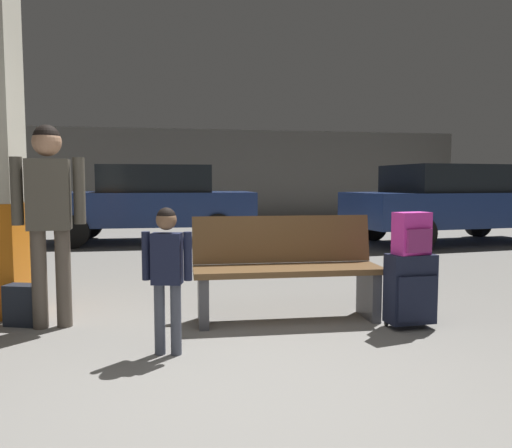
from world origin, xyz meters
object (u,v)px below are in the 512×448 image
(bench, at_px, (286,268))
(suitcase, at_px, (411,289))
(adult, at_px, (49,204))
(parked_car_far, at_px, (151,201))
(parked_car_side, at_px, (451,202))
(child, at_px, (167,265))
(backpack_dark_floor, at_px, (24,305))
(backpack_bright, at_px, (412,234))

(bench, relative_size, suitcase, 2.68)
(bench, xyz_separation_m, adult, (-1.94, 0.08, 0.57))
(parked_car_far, xyz_separation_m, parked_car_side, (5.76, -1.24, 0.00))
(child, xyz_separation_m, parked_car_side, (5.46, 5.44, 0.18))
(parked_car_far, bearing_deg, child, -87.42)
(child, height_order, adult, adult)
(child, height_order, backpack_dark_floor, child)
(child, bearing_deg, backpack_dark_floor, 141.40)
(bench, bearing_deg, adult, 177.57)
(suitcase, relative_size, parked_car_far, 0.15)
(parked_car_far, bearing_deg, bench, -77.52)
(suitcase, xyz_separation_m, adult, (-2.87, 0.54, 0.69))
(backpack_bright, relative_size, backpack_dark_floor, 1.00)
(adult, xyz_separation_m, parked_car_side, (6.39, 4.62, -0.21))
(bench, height_order, backpack_bright, backpack_bright)
(backpack_dark_floor, bearing_deg, backpack_bright, -11.82)
(child, bearing_deg, adult, 138.39)
(backpack_bright, distance_m, adult, 2.93)
(backpack_bright, relative_size, parked_car_far, 0.08)
(adult, xyz_separation_m, parked_car_far, (0.62, 5.86, -0.21))
(backpack_dark_floor, bearing_deg, bench, -5.15)
(child, relative_size, parked_car_side, 0.24)
(backpack_bright, xyz_separation_m, child, (-1.94, -0.28, -0.15))
(suitcase, bearing_deg, adult, 169.39)
(bench, relative_size, child, 1.59)
(adult, distance_m, backpack_dark_floor, 0.89)
(adult, height_order, parked_car_far, adult)
(adult, height_order, parked_car_side, adult)
(backpack_bright, height_order, adult, adult)
(child, bearing_deg, suitcase, 8.33)
(adult, bearing_deg, bench, -2.43)
(parked_car_side, bearing_deg, bench, -133.38)
(backpack_bright, distance_m, parked_car_side, 6.25)
(suitcase, xyz_separation_m, backpack_dark_floor, (-3.11, 0.65, -0.15))
(backpack_dark_floor, height_order, parked_car_far, parked_car_far)
(bench, xyz_separation_m, parked_car_far, (-1.32, 5.94, 0.36))
(bench, height_order, parked_car_side, parked_car_side)
(backpack_dark_floor, bearing_deg, parked_car_far, 81.37)
(adult, relative_size, parked_car_far, 0.40)
(child, bearing_deg, parked_car_far, 92.58)
(backpack_dark_floor, bearing_deg, child, -38.60)
(suitcase, height_order, parked_car_far, parked_car_far)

